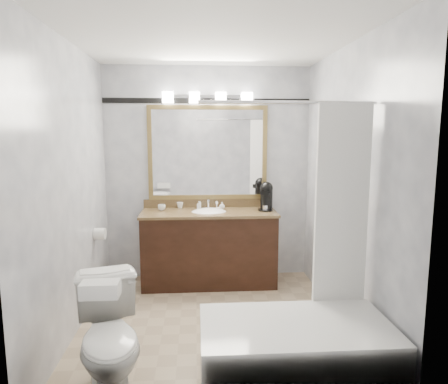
# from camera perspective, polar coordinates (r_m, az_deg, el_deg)

# --- Properties ---
(room) EXTENTS (2.42, 2.62, 2.52)m
(room) POSITION_cam_1_polar(r_m,az_deg,el_deg) (3.47, -1.67, 0.44)
(room) COLOR tan
(room) RESTS_ON ground
(vanity) EXTENTS (1.53, 0.58, 0.97)m
(vanity) POSITION_cam_1_polar(r_m,az_deg,el_deg) (4.63, -2.15, -7.74)
(vanity) COLOR black
(vanity) RESTS_ON ground
(mirror) EXTENTS (1.40, 0.04, 1.10)m
(mirror) POSITION_cam_1_polar(r_m,az_deg,el_deg) (4.72, -2.32, 5.61)
(mirror) COLOR olive
(mirror) RESTS_ON room
(vanity_light_bar) EXTENTS (1.02, 0.14, 0.12)m
(vanity_light_bar) POSITION_cam_1_polar(r_m,az_deg,el_deg) (4.68, -2.35, 13.35)
(vanity_light_bar) COLOR silver
(vanity_light_bar) RESTS_ON room
(accent_stripe) EXTENTS (2.40, 0.01, 0.06)m
(accent_stripe) POSITION_cam_1_polar(r_m,az_deg,el_deg) (4.74, -2.37, 12.88)
(accent_stripe) COLOR black
(accent_stripe) RESTS_ON room
(bathtub) EXTENTS (1.30, 0.75, 1.96)m
(bathtub) POSITION_cam_1_polar(r_m,az_deg,el_deg) (3.00, 10.54, -20.66)
(bathtub) COLOR white
(bathtub) RESTS_ON ground
(tp_roll) EXTENTS (0.11, 0.12, 0.12)m
(tp_roll) POSITION_cam_1_polar(r_m,az_deg,el_deg) (4.34, -17.31, -5.71)
(tp_roll) COLOR white
(tp_roll) RESTS_ON room
(toilet) EXTENTS (0.62, 0.84, 0.76)m
(toilet) POSITION_cam_1_polar(r_m,az_deg,el_deg) (2.91, -15.92, -19.58)
(toilet) COLOR white
(toilet) RESTS_ON ground
(tissue_box) EXTENTS (0.23, 0.12, 0.09)m
(tissue_box) POSITION_cam_1_polar(r_m,az_deg,el_deg) (2.55, -17.26, -13.15)
(tissue_box) COLOR white
(tissue_box) RESTS_ON toilet
(coffee_maker) EXTENTS (0.18, 0.21, 0.33)m
(coffee_maker) POSITION_cam_1_polar(r_m,az_deg,el_deg) (4.62, 6.07, -0.50)
(coffee_maker) COLOR black
(coffee_maker) RESTS_ON vanity
(cup_left) EXTENTS (0.10, 0.10, 0.07)m
(cup_left) POSITION_cam_1_polar(r_m,az_deg,el_deg) (4.64, -8.89, -2.20)
(cup_left) COLOR white
(cup_left) RESTS_ON vanity
(cup_right) EXTENTS (0.09, 0.09, 0.07)m
(cup_right) POSITION_cam_1_polar(r_m,az_deg,el_deg) (4.74, -6.30, -1.90)
(cup_right) COLOR white
(cup_right) RESTS_ON vanity
(soap_bottle_a) EXTENTS (0.05, 0.05, 0.10)m
(soap_bottle_a) POSITION_cam_1_polar(r_m,az_deg,el_deg) (4.66, -3.60, -1.89)
(soap_bottle_a) COLOR white
(soap_bottle_a) RESTS_ON vanity
(soap_bottle_b) EXTENTS (0.09, 0.09, 0.08)m
(soap_bottle_b) POSITION_cam_1_polar(r_m,az_deg,el_deg) (4.66, -0.28, -1.95)
(soap_bottle_b) COLOR white
(soap_bottle_b) RESTS_ON vanity
(soap_bar) EXTENTS (0.09, 0.07, 0.02)m
(soap_bar) POSITION_cam_1_polar(r_m,az_deg,el_deg) (4.65, -0.65, -2.35)
(soap_bar) COLOR beige
(soap_bar) RESTS_ON vanity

